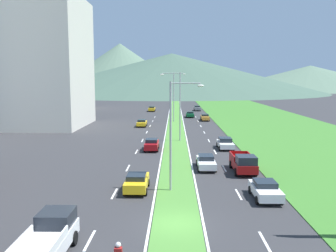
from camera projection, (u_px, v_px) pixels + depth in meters
The scene contains 43 objects.
ground_plane at pixel (177, 224), 23.67m from camera, with size 600.00×600.00×0.00m, color #2D2D30.
grass_median at pixel (175, 120), 83.17m from camera, with size 3.20×240.00×0.06m, color #477F33.
grass_verge_right at pixel (266, 121), 82.79m from camera, with size 24.00×240.00×0.06m, color #387028.
lane_dash_left_2 at pixel (90, 240), 21.30m from camera, with size 0.16×2.80×0.01m, color silver.
lane_dash_left_3 at pixel (114, 194), 29.98m from camera, with size 0.16×2.80×0.01m, color silver.
lane_dash_left_4 at pixel (128, 168), 38.66m from camera, with size 0.16×2.80×0.01m, color silver.
lane_dash_left_5 at pixel (137, 152), 47.34m from camera, with size 0.16×2.80×0.01m, color silver.
lane_dash_left_6 at pixel (142, 140), 56.02m from camera, with size 0.16×2.80×0.01m, color silver.
lane_dash_left_7 at pixel (147, 132), 64.70m from camera, with size 0.16×2.80×0.01m, color silver.
lane_dash_left_8 at pixel (150, 126), 73.38m from camera, with size 0.16×2.80×0.01m, color silver.
lane_dash_left_9 at pixel (153, 121), 82.06m from camera, with size 0.16×2.80×0.01m, color silver.
lane_dash_left_10 at pixel (155, 117), 90.74m from camera, with size 0.16×2.80×0.01m, color silver.
lane_dash_right_2 at pixel (265, 242), 21.11m from camera, with size 0.16×2.80×0.01m, color silver.
lane_dash_right_3 at pixel (239, 194), 29.79m from camera, with size 0.16×2.80×0.01m, color silver.
lane_dash_right_4 at pixel (224, 168), 38.47m from camera, with size 0.16×2.80×0.01m, color silver.
lane_dash_right_5 at pixel (215, 152), 47.15m from camera, with size 0.16×2.80×0.01m, color silver.
lane_dash_right_6 at pixel (209, 141), 55.83m from camera, with size 0.16×2.80×0.01m, color silver.
lane_dash_right_7 at pixel (204, 132), 64.51m from camera, with size 0.16×2.80×0.01m, color silver.
lane_dash_right_8 at pixel (201, 126), 73.19m from camera, with size 0.16×2.80×0.01m, color silver.
lane_dash_right_9 at pixel (198, 121), 81.87m from camera, with size 0.16×2.80×0.01m, color silver.
lane_dash_right_10 at pixel (196, 117), 90.55m from camera, with size 0.16×2.80×0.01m, color silver.
edge_line_median_left at pixel (168, 120), 83.20m from camera, with size 0.16×240.00×0.01m, color silver.
edge_line_median_right at pixel (183, 120), 83.14m from camera, with size 0.16×240.00×0.01m, color silver.
domed_building at pixel (34, 45), 71.35m from camera, with size 19.35×19.35×38.70m.
midrise_colored at pixel (62, 64), 115.88m from camera, with size 14.85×14.85×28.59m, color beige.
hill_far_left at pixel (120, 67), 319.19m from camera, with size 120.09×120.09×40.36m, color #516B56.
hill_far_center at pixel (172, 73), 257.37m from camera, with size 209.57×209.57×27.35m, color #3D5647.
hill_far_right at pixel (310, 78), 311.80m from camera, with size 159.05×159.05×20.94m, color #516B56.
street_lamp_near at pixel (174, 129), 30.09m from camera, with size 2.79×0.37×9.18m.
street_lamp_mid at pixel (178, 102), 54.84m from camera, with size 3.08×0.34×10.38m.
street_lamp_far at pixel (175, 94), 79.67m from camera, with size 2.63×0.29×10.79m.
car_0 at pixel (137, 182), 30.69m from camera, with size 1.95×4.25×1.47m.
car_1 at pixel (142, 123), 72.49m from camera, with size 1.91×4.62×1.41m.
car_2 at pixel (265, 190), 28.65m from camera, with size 2.03×4.20×1.41m.
car_3 at pixel (152, 144), 48.19m from camera, with size 1.89×4.21×1.55m.
car_4 at pixel (190, 114), 89.88m from camera, with size 2.00×4.13×1.44m.
car_5 at pixel (225, 143), 49.28m from camera, with size 2.03×4.59×1.50m.
car_6 at pixel (197, 108), 108.75m from camera, with size 1.89×4.43×1.57m.
car_7 at pixel (205, 117), 82.81m from camera, with size 1.88×4.77×1.49m.
car_8 at pixel (206, 162), 38.36m from camera, with size 1.93×4.67×1.41m.
car_9 at pixel (152, 109), 106.64m from camera, with size 1.95×4.62×1.50m.
pickup_truck_0 at pixel (244, 163), 36.59m from camera, with size 2.18×5.40×2.00m.
pickup_truck_1 at pixel (49, 238), 19.35m from camera, with size 2.18×5.40×2.00m.
Camera 1 is at (-0.14, -22.67, 9.36)m, focal length 38.97 mm.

